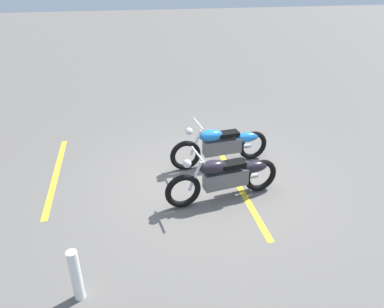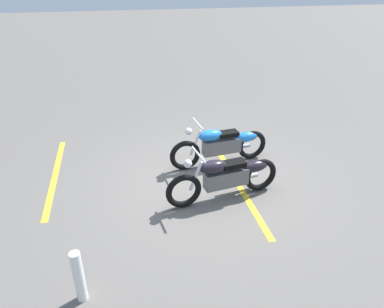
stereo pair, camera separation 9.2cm
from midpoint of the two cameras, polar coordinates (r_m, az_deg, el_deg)
name	(u,v)px [view 1 (the left image)]	position (r m, az deg, el deg)	size (l,w,h in m)	color
ground_plane	(208,181)	(7.42, 2.85, -4.22)	(60.00, 60.00, 0.00)	#66605B
motorcycle_bright_foreground	(223,145)	(7.86, 5.16, 1.49)	(2.23, 0.65, 1.04)	black
motorcycle_dark_foreground	(226,176)	(6.71, 5.77, -3.53)	(2.22, 0.70, 1.04)	black
bollard_post	(76,275)	(5.11, -17.24, -17.75)	(0.14, 0.14, 0.79)	white
parking_stripe_near	(240,188)	(7.25, 7.93, -5.32)	(3.20, 0.12, 0.01)	yellow
parking_stripe_mid	(56,174)	(8.13, -20.27, -2.98)	(3.20, 0.12, 0.01)	yellow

